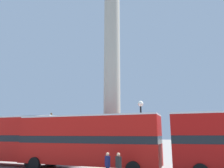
{
  "coord_description": "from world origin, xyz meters",
  "views": [
    {
      "loc": [
        8.6,
        -21.3,
        2.77
      ],
      "look_at": [
        0.0,
        0.0,
        8.07
      ],
      "focal_mm": 35.0,
      "sensor_mm": 36.0,
      "label": 1
    }
  ],
  "objects_px": {
    "bus_c": "(88,140)",
    "equestrian_statue": "(50,143)",
    "monument_column": "(112,88)",
    "bus_b": "(10,138)",
    "street_lamp": "(141,125)",
    "pedestrian_near_lamp": "(108,165)",
    "pedestrian_by_plinth": "(118,165)"
  },
  "relations": [
    {
      "from": "monument_column",
      "to": "pedestrian_by_plinth",
      "type": "bearing_deg",
      "value": -65.54
    },
    {
      "from": "bus_c",
      "to": "pedestrian_near_lamp",
      "type": "bearing_deg",
      "value": -46.59
    },
    {
      "from": "bus_b",
      "to": "pedestrian_near_lamp",
      "type": "height_order",
      "value": "bus_b"
    },
    {
      "from": "monument_column",
      "to": "pedestrian_by_plinth",
      "type": "height_order",
      "value": "monument_column"
    },
    {
      "from": "bus_c",
      "to": "equestrian_statue",
      "type": "bearing_deg",
      "value": 135.51
    },
    {
      "from": "bus_c",
      "to": "monument_column",
      "type": "bearing_deg",
      "value": 87.73
    },
    {
      "from": "monument_column",
      "to": "pedestrian_near_lamp",
      "type": "relative_size",
      "value": 13.9
    },
    {
      "from": "monument_column",
      "to": "pedestrian_near_lamp",
      "type": "xyz_separation_m",
      "value": [
        2.94,
        -8.03,
        -6.7
      ]
    },
    {
      "from": "monument_column",
      "to": "street_lamp",
      "type": "relative_size",
      "value": 4.06
    },
    {
      "from": "bus_c",
      "to": "pedestrian_by_plinth",
      "type": "xyz_separation_m",
      "value": [
        3.69,
        -2.97,
        -1.42
      ]
    },
    {
      "from": "equestrian_statue",
      "to": "bus_c",
      "type": "bearing_deg",
      "value": -75.74
    },
    {
      "from": "pedestrian_near_lamp",
      "to": "pedestrian_by_plinth",
      "type": "relative_size",
      "value": 0.99
    },
    {
      "from": "equestrian_statue",
      "to": "pedestrian_by_plinth",
      "type": "bearing_deg",
      "value": -75.06
    },
    {
      "from": "monument_column",
      "to": "bus_b",
      "type": "xyz_separation_m",
      "value": [
        -8.3,
        -5.28,
        -5.2
      ]
    },
    {
      "from": "bus_b",
      "to": "pedestrian_by_plinth",
      "type": "height_order",
      "value": "bus_b"
    },
    {
      "from": "bus_b",
      "to": "bus_c",
      "type": "distance_m",
      "value": 8.35
    },
    {
      "from": "monument_column",
      "to": "equestrian_statue",
      "type": "bearing_deg",
      "value": 155.81
    },
    {
      "from": "bus_b",
      "to": "pedestrian_near_lamp",
      "type": "relative_size",
      "value": 6.28
    },
    {
      "from": "pedestrian_by_plinth",
      "to": "pedestrian_near_lamp",
      "type": "bearing_deg",
      "value": -155.63
    },
    {
      "from": "bus_c",
      "to": "bus_b",
      "type": "bearing_deg",
      "value": 177.43
    },
    {
      "from": "bus_c",
      "to": "street_lamp",
      "type": "height_order",
      "value": "street_lamp"
    },
    {
      "from": "monument_column",
      "to": "bus_b",
      "type": "relative_size",
      "value": 2.21
    },
    {
      "from": "bus_b",
      "to": "street_lamp",
      "type": "xyz_separation_m",
      "value": [
        12.08,
        2.66,
        1.15
      ]
    },
    {
      "from": "street_lamp",
      "to": "pedestrian_near_lamp",
      "type": "xyz_separation_m",
      "value": [
        -0.84,
        -5.41,
        -2.65
      ]
    },
    {
      "from": "pedestrian_near_lamp",
      "to": "pedestrian_by_plinth",
      "type": "xyz_separation_m",
      "value": [
        0.8,
        -0.19,
        0.02
      ]
    },
    {
      "from": "monument_column",
      "to": "pedestrian_by_plinth",
      "type": "relative_size",
      "value": 13.69
    },
    {
      "from": "equestrian_statue",
      "to": "street_lamp",
      "type": "relative_size",
      "value": 1.04
    },
    {
      "from": "equestrian_statue",
      "to": "street_lamp",
      "type": "bearing_deg",
      "value": -60.96
    },
    {
      "from": "equestrian_statue",
      "to": "pedestrian_by_plinth",
      "type": "distance_m",
      "value": 20.56
    },
    {
      "from": "monument_column",
      "to": "bus_c",
      "type": "height_order",
      "value": "monument_column"
    },
    {
      "from": "pedestrian_by_plinth",
      "to": "bus_b",
      "type": "bearing_deg",
      "value": -155.99
    },
    {
      "from": "bus_b",
      "to": "pedestrian_near_lamp",
      "type": "distance_m",
      "value": 11.67
    }
  ]
}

